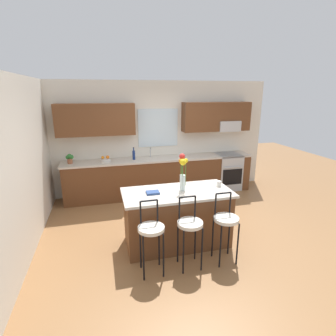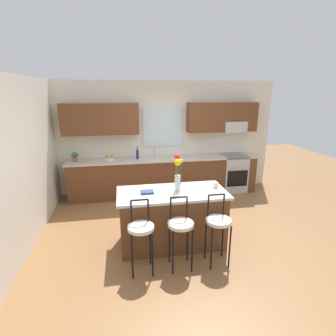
% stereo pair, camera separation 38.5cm
% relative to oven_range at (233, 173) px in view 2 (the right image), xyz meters
% --- Properties ---
extents(ground_plane, '(14.00, 14.00, 0.00)m').
position_rel_oven_range_xyz_m(ground_plane, '(-1.75, -1.68, -0.46)').
color(ground_plane, olive).
extents(wall_left, '(0.12, 4.60, 2.70)m').
position_rel_oven_range_xyz_m(wall_left, '(-4.31, -1.38, 0.89)').
color(wall_left, silver).
rests_on(wall_left, ground).
extents(back_wall_assembly, '(5.60, 0.50, 2.70)m').
position_rel_oven_range_xyz_m(back_wall_assembly, '(-1.72, 0.31, 1.05)').
color(back_wall_assembly, silver).
rests_on(back_wall_assembly, ground).
extents(counter_run, '(4.56, 0.64, 0.92)m').
position_rel_oven_range_xyz_m(counter_run, '(-1.75, 0.02, 0.01)').
color(counter_run, brown).
rests_on(counter_run, ground).
extents(sink_faucet, '(0.02, 0.13, 0.23)m').
position_rel_oven_range_xyz_m(sink_faucet, '(-1.98, 0.17, 0.60)').
color(sink_faucet, '#B7BABC').
rests_on(sink_faucet, counter_run).
extents(oven_range, '(0.60, 0.64, 0.92)m').
position_rel_oven_range_xyz_m(oven_range, '(0.00, 0.00, 0.00)').
color(oven_range, '#B7BABC').
rests_on(oven_range, ground).
extents(kitchen_island, '(1.73, 0.83, 0.92)m').
position_rel_oven_range_xyz_m(kitchen_island, '(-2.00, -2.19, 0.00)').
color(kitchen_island, brown).
rests_on(kitchen_island, ground).
extents(bar_stool_near, '(0.36, 0.36, 1.04)m').
position_rel_oven_range_xyz_m(bar_stool_near, '(-2.55, -2.82, 0.18)').
color(bar_stool_near, black).
rests_on(bar_stool_near, ground).
extents(bar_stool_middle, '(0.36, 0.36, 1.04)m').
position_rel_oven_range_xyz_m(bar_stool_middle, '(-2.00, -2.82, 0.18)').
color(bar_stool_middle, black).
rests_on(bar_stool_middle, ground).
extents(bar_stool_far, '(0.36, 0.36, 1.04)m').
position_rel_oven_range_xyz_m(bar_stool_far, '(-1.45, -2.82, 0.18)').
color(bar_stool_far, black).
rests_on(bar_stool_far, ground).
extents(flower_vase, '(0.15, 0.16, 0.60)m').
position_rel_oven_range_xyz_m(flower_vase, '(-1.91, -2.17, 0.80)').
color(flower_vase, silver).
rests_on(flower_vase, kitchen_island).
extents(mug_ceramic, '(0.08, 0.08, 0.09)m').
position_rel_oven_range_xyz_m(mug_ceramic, '(-1.25, -2.13, 0.51)').
color(mug_ceramic, silver).
rests_on(mug_ceramic, kitchen_island).
extents(cookbook, '(0.20, 0.15, 0.03)m').
position_rel_oven_range_xyz_m(cookbook, '(-2.39, -2.18, 0.48)').
color(cookbook, navy).
rests_on(cookbook, kitchen_island).
extents(fruit_bowl_oranges, '(0.24, 0.24, 0.13)m').
position_rel_oven_range_xyz_m(fruit_bowl_oranges, '(-3.05, 0.02, 0.50)').
color(fruit_bowl_oranges, silver).
rests_on(fruit_bowl_oranges, counter_run).
extents(bottle_olive_oil, '(0.06, 0.06, 0.29)m').
position_rel_oven_range_xyz_m(bottle_olive_oil, '(-2.40, 0.02, 0.58)').
color(bottle_olive_oil, navy).
rests_on(bottle_olive_oil, counter_run).
extents(potted_plant_small, '(0.17, 0.11, 0.22)m').
position_rel_oven_range_xyz_m(potted_plant_small, '(-3.81, 0.02, 0.58)').
color(potted_plant_small, '#9E5B3D').
rests_on(potted_plant_small, counter_run).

